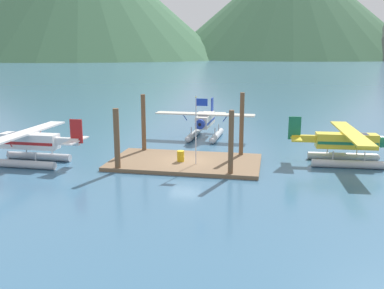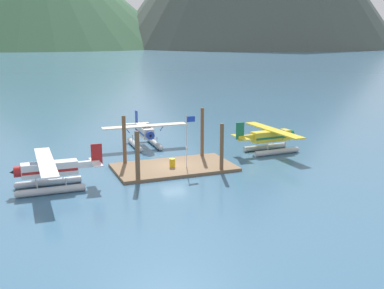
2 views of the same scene
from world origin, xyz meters
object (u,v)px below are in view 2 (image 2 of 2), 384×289
Objects in this scene: seaplane_cream_bow_centre at (145,134)px; fuel_drum at (172,163)px; flagpole at (188,134)px; seaplane_white_port_aft at (50,173)px; seaplane_yellow_stbd_fwd at (271,139)px.

fuel_drum is at bearing -91.27° from seaplane_cream_bow_centre.
seaplane_cream_bow_centre is at bearing 88.73° from fuel_drum.
fuel_drum is at bearing 160.31° from flagpole.
seaplane_white_port_aft is (-13.62, -1.47, -2.10)m from flagpole.
flagpole is at bearing -163.92° from seaplane_yellow_stbd_fwd.
seaplane_white_port_aft is 1.00× the size of seaplane_cream_bow_centre.
seaplane_yellow_stbd_fwd reaches higher than fuel_drum.
fuel_drum is at bearing 9.39° from seaplane_white_port_aft.
seaplane_yellow_stbd_fwd is 25.78m from seaplane_white_port_aft.
flagpole reaches higher than seaplane_white_port_aft.
seaplane_yellow_stbd_fwd is 1.00× the size of seaplane_cream_bow_centre.
seaplane_white_port_aft is 17.98m from seaplane_cream_bow_centre.
seaplane_yellow_stbd_fwd is at bearing 12.15° from fuel_drum.
fuel_drum is 13.51m from seaplane_yellow_stbd_fwd.
fuel_drum is 12.33m from seaplane_white_port_aft.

